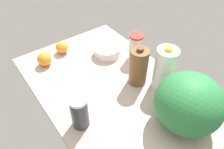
% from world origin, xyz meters
% --- Properties ---
extents(countertop, '(1.20, 0.76, 0.03)m').
position_xyz_m(countertop, '(0.00, 0.00, 0.01)').
color(countertop, '#B6A294').
rests_on(countertop, ground).
extents(chocolate_milk_jug, '(0.10, 0.10, 0.24)m').
position_xyz_m(chocolate_milk_jug, '(-0.05, -0.15, 0.14)').
color(chocolate_milk_jug, brown).
rests_on(chocolate_milk_jug, countertop).
extents(milk_jug, '(0.12, 0.12, 0.27)m').
position_xyz_m(milk_jug, '(-0.16, -0.24, 0.16)').
color(milk_jug, white).
rests_on(milk_jug, countertop).
extents(mixing_bowl, '(0.18, 0.18, 0.06)m').
position_xyz_m(mixing_bowl, '(0.27, -0.16, 0.06)').
color(mixing_bowl, silver).
rests_on(mixing_bowl, countertop).
extents(watermelon, '(0.31, 0.31, 0.28)m').
position_xyz_m(watermelon, '(-0.40, -0.14, 0.17)').
color(watermelon, '#28763C').
rests_on(watermelon, countertop).
extents(tumbler_cup, '(0.09, 0.09, 0.18)m').
position_xyz_m(tumbler_cup, '(0.13, -0.28, 0.12)').
color(tumbler_cup, beige).
rests_on(tumbler_cup, countertop).
extents(shaker_bottle, '(0.09, 0.09, 0.18)m').
position_xyz_m(shaker_bottle, '(-0.11, 0.27, 0.12)').
color(shaker_bottle, '#2E323A').
rests_on(shaker_bottle, countertop).
extents(orange_beside_bowl, '(0.09, 0.09, 0.09)m').
position_xyz_m(orange_beside_bowl, '(0.42, 0.22, 0.07)').
color(orange_beside_bowl, orange).
rests_on(orange_beside_bowl, countertop).
extents(orange_near_front, '(0.08, 0.08, 0.08)m').
position_xyz_m(orange_near_front, '(0.47, 0.07, 0.07)').
color(orange_near_front, orange).
rests_on(orange_near_front, countertop).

